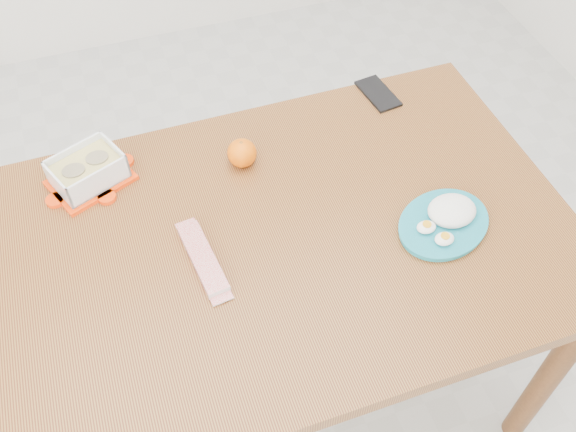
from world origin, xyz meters
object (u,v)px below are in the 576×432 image
object	(u,v)px
dining_table	(288,257)
food_container	(88,171)
rice_plate	(447,218)
smartphone	(378,94)
orange_fruit	(242,153)

from	to	relation	value
dining_table	food_container	bearing A→B (deg)	142.36
food_container	rice_plate	bearing A→B (deg)	-50.64
dining_table	smartphone	bearing A→B (deg)	43.50
dining_table	smartphone	world-z (taller)	smartphone
rice_plate	smartphone	xyz separation A→B (m)	(0.04, 0.46, -0.02)
dining_table	food_container	xyz separation A→B (m)	(-0.39, 0.30, 0.13)
dining_table	food_container	size ratio (longest dim) A/B	5.85
orange_fruit	rice_plate	bearing A→B (deg)	-41.17
food_container	orange_fruit	bearing A→B (deg)	-32.06
orange_fruit	rice_plate	world-z (taller)	orange_fruit
smartphone	food_container	bearing A→B (deg)	177.62
food_container	orange_fruit	xyz separation A→B (m)	(0.36, -0.06, -0.00)
food_container	rice_plate	world-z (taller)	food_container
orange_fruit	smartphone	distance (m)	0.44
dining_table	smartphone	distance (m)	0.54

